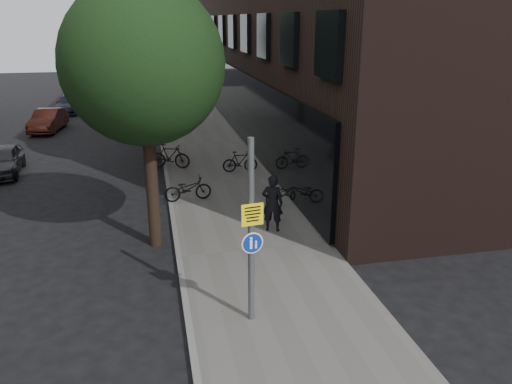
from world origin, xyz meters
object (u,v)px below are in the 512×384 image
object	(u,v)px
signpost	(251,233)
parked_car_near	(2,160)
pedestrian	(272,203)
parked_bike_facade_near	(284,193)

from	to	relation	value
signpost	parked_car_near	xyz separation A→B (m)	(-8.30, 13.35, -1.57)
parked_car_near	pedestrian	bearing A→B (deg)	-45.17
parked_bike_facade_near	parked_car_near	bearing A→B (deg)	44.21
signpost	parked_car_near	bearing A→B (deg)	113.62
parked_bike_facade_near	signpost	bearing A→B (deg)	144.00
signpost	parked_car_near	size ratio (longest dim) A/B	1.13
signpost	parked_bike_facade_near	xyz separation A→B (m)	(2.62, 6.90, -1.68)
parked_bike_facade_near	parked_car_near	distance (m)	12.68
pedestrian	parked_bike_facade_near	world-z (taller)	pedestrian
pedestrian	parked_bike_facade_near	bearing A→B (deg)	-93.85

